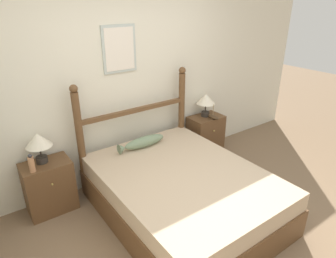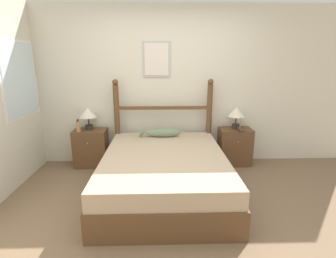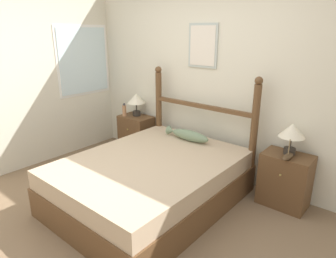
{
  "view_description": "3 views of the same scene",
  "coord_description": "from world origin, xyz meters",
  "px_view_note": "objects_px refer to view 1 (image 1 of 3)",
  "views": [
    {
      "loc": [
        -1.82,
        -1.59,
        2.29
      ],
      "look_at": [
        0.0,
        0.95,
        0.9
      ],
      "focal_mm": 32.0,
      "sensor_mm": 36.0,
      "label": 1
    },
    {
      "loc": [
        -0.12,
        -2.6,
        1.73
      ],
      "look_at": [
        -0.01,
        0.98,
        0.76
      ],
      "focal_mm": 28.0,
      "sensor_mm": 36.0,
      "label": 2
    },
    {
      "loc": [
        2.04,
        -1.64,
        1.91
      ],
      "look_at": [
        -0.08,
        0.88,
        0.81
      ],
      "focal_mm": 32.0,
      "sensor_mm": 36.0,
      "label": 3
    }
  ],
  "objects_px": {
    "bottle": "(31,164)",
    "bed": "(182,193)",
    "fish_pillow": "(142,142)",
    "table_lamp_right": "(206,100)",
    "nightstand_right": "(205,135)",
    "nightstand_left": "(49,187)",
    "table_lamp_left": "(38,142)",
    "model_boat": "(213,117)"
  },
  "relations": [
    {
      "from": "bottle",
      "to": "bed",
      "type": "bearing_deg",
      "value": -31.96
    },
    {
      "from": "bed",
      "to": "bottle",
      "type": "height_order",
      "value": "bottle"
    },
    {
      "from": "bottle",
      "to": "fish_pillow",
      "type": "xyz_separation_m",
      "value": [
        1.29,
        -0.07,
        -0.1
      ]
    },
    {
      "from": "fish_pillow",
      "to": "table_lamp_right",
      "type": "bearing_deg",
      "value": 9.01
    },
    {
      "from": "nightstand_right",
      "to": "table_lamp_right",
      "type": "bearing_deg",
      "value": 95.43
    },
    {
      "from": "nightstand_left",
      "to": "table_lamp_right",
      "type": "relative_size",
      "value": 1.75
    },
    {
      "from": "bed",
      "to": "fish_pillow",
      "type": "xyz_separation_m",
      "value": [
        -0.05,
        0.76,
        0.34
      ]
    },
    {
      "from": "bottle",
      "to": "nightstand_left",
      "type": "bearing_deg",
      "value": 35.08
    },
    {
      "from": "table_lamp_left",
      "to": "fish_pillow",
      "type": "xyz_separation_m",
      "value": [
        1.16,
        -0.21,
        -0.26
      ]
    },
    {
      "from": "bed",
      "to": "nightstand_right",
      "type": "xyz_separation_m",
      "value": [
        1.19,
        0.93,
        0.04
      ]
    },
    {
      "from": "bed",
      "to": "table_lamp_right",
      "type": "distance_m",
      "value": 1.64
    },
    {
      "from": "nightstand_left",
      "to": "table_lamp_right",
      "type": "distance_m",
      "value": 2.44
    },
    {
      "from": "nightstand_left",
      "to": "table_lamp_right",
      "type": "bearing_deg",
      "value": 0.61
    },
    {
      "from": "nightstand_right",
      "to": "table_lamp_left",
      "type": "height_order",
      "value": "table_lamp_left"
    },
    {
      "from": "table_lamp_left",
      "to": "bottle",
      "type": "distance_m",
      "value": 0.25
    },
    {
      "from": "bed",
      "to": "nightstand_left",
      "type": "bearing_deg",
      "value": 141.82
    },
    {
      "from": "bed",
      "to": "model_boat",
      "type": "relative_size",
      "value": 8.75
    },
    {
      "from": "table_lamp_left",
      "to": "table_lamp_right",
      "type": "relative_size",
      "value": 1.0
    },
    {
      "from": "bed",
      "to": "nightstand_left",
      "type": "height_order",
      "value": "nightstand_left"
    },
    {
      "from": "table_lamp_right",
      "to": "bed",
      "type": "bearing_deg",
      "value": -141.02
    },
    {
      "from": "table_lamp_left",
      "to": "bottle",
      "type": "bearing_deg",
      "value": -132.88
    },
    {
      "from": "table_lamp_right",
      "to": "fish_pillow",
      "type": "height_order",
      "value": "table_lamp_right"
    },
    {
      "from": "nightstand_right",
      "to": "fish_pillow",
      "type": "xyz_separation_m",
      "value": [
        -1.24,
        -0.17,
        0.3
      ]
    },
    {
      "from": "table_lamp_right",
      "to": "bottle",
      "type": "relative_size",
      "value": 1.69
    },
    {
      "from": "nightstand_right",
      "to": "bottle",
      "type": "distance_m",
      "value": 2.56
    },
    {
      "from": "table_lamp_right",
      "to": "fish_pillow",
      "type": "xyz_separation_m",
      "value": [
        -1.23,
        -0.2,
        -0.26
      ]
    },
    {
      "from": "bottle",
      "to": "nightstand_right",
      "type": "bearing_deg",
      "value": 2.32
    },
    {
      "from": "bed",
      "to": "nightstand_right",
      "type": "bearing_deg",
      "value": 38.18
    },
    {
      "from": "nightstand_right",
      "to": "bottle",
      "type": "bearing_deg",
      "value": -177.68
    },
    {
      "from": "nightstand_left",
      "to": "nightstand_right",
      "type": "bearing_deg",
      "value": 0.0
    },
    {
      "from": "bed",
      "to": "model_boat",
      "type": "bearing_deg",
      "value": 34.08
    },
    {
      "from": "bed",
      "to": "bottle",
      "type": "distance_m",
      "value": 1.63
    },
    {
      "from": "nightstand_left",
      "to": "table_lamp_right",
      "type": "height_order",
      "value": "table_lamp_right"
    },
    {
      "from": "table_lamp_left",
      "to": "bed",
      "type": "bearing_deg",
      "value": -38.91
    },
    {
      "from": "table_lamp_left",
      "to": "bottle",
      "type": "relative_size",
      "value": 1.69
    },
    {
      "from": "table_lamp_left",
      "to": "table_lamp_right",
      "type": "distance_m",
      "value": 2.39
    },
    {
      "from": "fish_pillow",
      "to": "model_boat",
      "type": "bearing_deg",
      "value": 2.71
    },
    {
      "from": "nightstand_right",
      "to": "bottle",
      "type": "height_order",
      "value": "bottle"
    },
    {
      "from": "nightstand_left",
      "to": "model_boat",
      "type": "distance_m",
      "value": 2.43
    },
    {
      "from": "model_boat",
      "to": "bed",
      "type": "bearing_deg",
      "value": -145.92
    },
    {
      "from": "nightstand_left",
      "to": "bottle",
      "type": "xyz_separation_m",
      "value": [
        -0.15,
        -0.1,
        0.4
      ]
    },
    {
      "from": "table_lamp_right",
      "to": "bottle",
      "type": "xyz_separation_m",
      "value": [
        -2.52,
        -0.13,
        -0.16
      ]
    }
  ]
}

